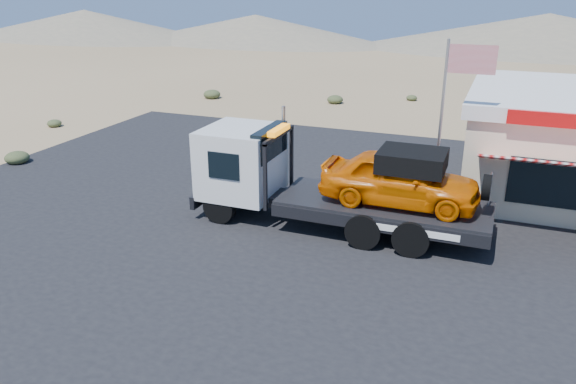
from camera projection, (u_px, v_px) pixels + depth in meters
ground at (256, 248)px, 17.31m from camera, size 120.00×120.00×0.00m
asphalt_lot at (345, 220)px, 19.24m from camera, size 32.00×24.00×0.02m
tow_truck at (331, 178)px, 18.23m from camera, size 9.55×2.83×3.19m
flagpole at (449, 110)px, 18.21m from camera, size 1.55×0.10×6.00m
desert_scrub at (63, 133)px, 29.00m from camera, size 25.74×34.34×0.69m
distant_hills at (371, 31)px, 67.97m from camera, size 126.00×48.00×4.20m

